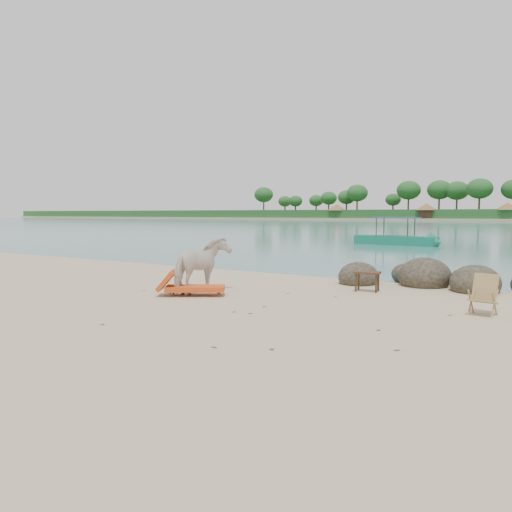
{
  "coord_description": "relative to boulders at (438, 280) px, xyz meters",
  "views": [
    {
      "loc": [
        6.11,
        -8.44,
        2.07
      ],
      "look_at": [
        -0.7,
        2.0,
        1.0
      ],
      "focal_mm": 35.0,
      "sensor_mm": 36.0,
      "label": 1
    }
  ],
  "objects": [
    {
      "name": "side_table",
      "position": [
        -1.34,
        -1.91,
        0.05
      ],
      "size": [
        0.7,
        0.51,
        0.52
      ],
      "primitive_type": null,
      "rotation": [
        0.0,
        0.0,
        0.16
      ],
      "color": "#342314",
      "rests_on": "ground"
    },
    {
      "name": "lounge_chair",
      "position": [
        -4.69,
        -4.86,
        0.06
      ],
      "size": [
        1.85,
        1.51,
        0.54
      ],
      "primitive_type": null,
      "rotation": [
        0.0,
        0.0,
        0.58
      ],
      "color": "#BE4116",
      "rests_on": "ground"
    },
    {
      "name": "deck_chair",
      "position": [
        1.69,
        -3.55,
        0.2
      ],
      "size": [
        0.6,
        0.64,
        0.82
      ],
      "primitive_type": null,
      "rotation": [
        0.0,
        0.0,
        -0.15
      ],
      "color": "tan",
      "rests_on": "ground"
    },
    {
      "name": "dead_leaves",
      "position": [
        -2.17,
        -5.65,
        -0.21
      ],
      "size": [
        7.81,
        5.4,
        0.0
      ],
      "color": "brown",
      "rests_on": "ground"
    },
    {
      "name": "boulders",
      "position": [
        0.0,
        0.0,
        0.0
      ],
      "size": [
        6.32,
        2.94,
        1.08
      ],
      "rotation": [
        0.0,
        0.0,
        0.34
      ],
      "color": "#2A251C",
      "rests_on": "ground"
    },
    {
      "name": "cow",
      "position": [
        -4.83,
        -4.44,
        0.5
      ],
      "size": [
        0.79,
        1.7,
        1.43
      ],
      "primitive_type": "imported",
      "rotation": [
        0.0,
        0.0,
        3.15
      ],
      "color": "beige",
      "rests_on": "ground"
    },
    {
      "name": "boat_near",
      "position": [
        -7.21,
        18.94,
        1.29
      ],
      "size": [
        6.28,
        2.05,
        3.0
      ],
      "primitive_type": null,
      "rotation": [
        0.0,
        0.0,
        -0.11
      ],
      "color": "#137154",
      "rests_on": "water"
    }
  ]
}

